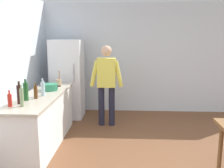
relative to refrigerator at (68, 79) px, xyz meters
The scene contains 12 objects.
wall_back 2.04m from the refrigerator, 17.53° to the left, with size 6.40×0.12×2.70m, color silver.
kitchen_counter 1.66m from the refrigerator, 93.58° to the right, with size 0.64×2.20×0.90m.
refrigerator is the anchor object (origin of this frame).
person 1.10m from the refrigerator, 30.23° to the right, with size 0.70×0.22×1.70m.
cooking_pot 1.23m from the refrigerator, 92.30° to the right, with size 0.40×0.28×0.12m.
utensil_jar 0.86m from the refrigerator, 88.89° to the right, with size 0.11×0.11×0.32m.
bottle_sauce_red 2.36m from the refrigerator, 97.41° to the right, with size 0.06×0.06×0.24m.
bottle_wine_green 2.00m from the refrigerator, 95.90° to the right, with size 0.08×0.08×0.34m.
bottle_water_clear 1.67m from the refrigerator, 91.29° to the right, with size 0.07×0.07×0.30m.
bottle_wine_dark 2.20m from the refrigerator, 95.92° to the right, with size 0.08×0.08×0.34m.
bottle_beer_brown 1.86m from the refrigerator, 92.97° to the right, with size 0.06×0.06×0.26m.
bottle_vinegar_tall 2.33m from the refrigerator, 93.31° to the right, with size 0.06×0.06×0.32m.
Camera 1 is at (-0.55, -3.43, 1.92)m, focal length 41.29 mm.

